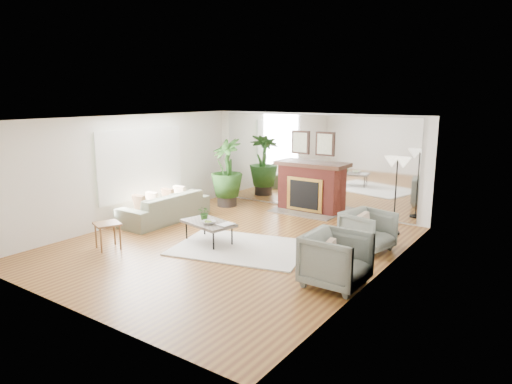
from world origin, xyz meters
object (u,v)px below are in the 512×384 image
Objects in this scene: fireplace at (308,186)px; sofa at (165,207)px; floor_lamp at (397,168)px; potted_ficus at (227,171)px; armchair_front at (336,260)px; armchair_back at (368,231)px; side_table at (107,227)px; coffee_table at (209,224)px.

fireplace is 0.90× the size of sofa.
sofa is at bearing -156.73° from floor_lamp.
fireplace reaches higher than potted_ficus.
floor_lamp is at bearing 113.29° from sofa.
armchair_front is 5.70m from potted_ficus.
fireplace is 3.63m from sofa.
sofa is at bearing 112.08° from armchair_back.
fireplace is at bearing 69.43° from side_table.
armchair_front is at bearing -56.20° from fireplace.
coffee_table is 1.43× the size of armchair_back.
side_table is (0.58, -2.08, 0.10)m from sofa.
fireplace is 1.13× the size of potted_ficus.
armchair_front reaches higher than sofa.
side_table is at bearing 101.69° from armchair_front.
side_table is (-4.40, -0.91, 0.01)m from armchair_front.
side_table is (-4.18, -2.80, 0.05)m from armchair_back.
potted_ficus reaches higher than coffee_table.
coffee_table is 2.06× the size of side_table.
armchair_back is at bearing 26.72° from coffee_table.
floor_lamp is at bearing 10.56° from armchair_back.
potted_ficus is at bearing 87.25° from armchair_back.
potted_ficus is at bearing -161.63° from fireplace.
side_table is (-1.38, -1.39, 0.03)m from coffee_table.
floor_lamp reaches higher than side_table.
potted_ficus is (-0.30, 4.10, 0.53)m from side_table.
armchair_back is at bearing 98.70° from sofa.
fireplace reaches higher than floor_lamp.
sofa is at bearing 105.58° from side_table.
coffee_table is at bearing 45.36° from side_table.
sofa is 2.14m from potted_ficus.
sofa is 3.87× the size of side_table.
armchair_back reaches higher than side_table.
armchair_back reaches higher than sofa.
fireplace reaches higher than sofa.
armchair_back is 0.47× the size of potted_ficus.
armchair_back is 4.70m from potted_ficus.
fireplace is 1.69× the size of coffee_table.
floor_lamp reaches higher than armchair_back.
coffee_table is at bearing -97.10° from fireplace.
floor_lamp is (2.44, -0.64, 0.77)m from fireplace.
fireplace reaches higher than armchair_front.
floor_lamp is at bearing -14.75° from fireplace.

